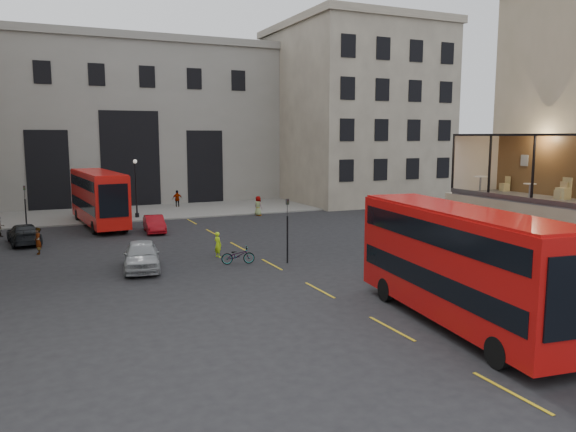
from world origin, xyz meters
name	(u,v)px	position (x,y,z in m)	size (l,w,h in m)	color
ground	(433,322)	(0.00, 0.00, 0.00)	(140.00, 140.00, 0.00)	black
host_frontage	(553,253)	(6.50, 0.00, 2.25)	(3.00, 11.00, 4.50)	#BEAD8E
cafe_floor	(556,202)	(6.50, 0.00, 4.55)	(3.00, 10.00, 0.10)	slate
gateway	(122,118)	(-5.00, 47.99, 9.39)	(35.00, 10.60, 18.00)	gray
building_right	(353,110)	(20.00, 39.97, 10.39)	(16.60, 18.60, 20.00)	#ADA28B
pavement_far	(130,212)	(-6.00, 38.00, 0.06)	(40.00, 12.00, 0.12)	slate
traffic_light_near	(287,222)	(-1.00, 12.00, 2.42)	(0.16, 0.20, 3.80)	black
traffic_light_far	(25,204)	(-15.00, 28.00, 2.42)	(0.16, 0.20, 3.80)	black
street_lamp_b	(136,192)	(-6.00, 34.00, 2.39)	(0.36, 0.36, 5.33)	black
bus_near	(459,260)	(0.62, -0.65, 2.60)	(4.05, 11.84, 4.63)	#B70E0C
bus_far	(99,196)	(-9.54, 30.90, 2.54)	(3.54, 11.52, 4.52)	red
car_a	(142,255)	(-9.08, 13.88, 0.81)	(1.91, 4.76, 1.62)	#A0A3A8
car_b	(154,224)	(-6.01, 25.96, 0.65)	(1.38, 3.96, 1.30)	maroon
car_c	(24,234)	(-15.15, 24.91, 0.69)	(1.95, 4.79, 1.39)	black
bicycle	(238,255)	(-3.71, 13.00, 0.51)	(0.67, 1.93, 1.02)	gray
cyclist	(218,245)	(-4.23, 15.26, 0.79)	(0.57, 0.38, 1.57)	#C8FF1A
pedestrian_a	(0,227)	(-16.83, 28.64, 0.76)	(0.74, 0.57, 1.52)	gray
pedestrian_b	(85,205)	(-9.97, 39.61, 0.83)	(1.07, 0.62, 1.66)	gray
pedestrian_c	(177,199)	(-0.89, 40.00, 0.92)	(1.08, 0.45, 1.84)	gray
pedestrian_d	(258,206)	(4.69, 31.28, 0.91)	(0.89, 0.58, 1.82)	gray
pedestrian_e	(38,241)	(-14.30, 20.78, 0.84)	(0.61, 0.40, 1.68)	gray
cafe_table_mid	(530,189)	(5.86, 0.90, 5.07)	(0.56, 0.56, 0.71)	beige
cafe_table_far	(480,182)	(5.77, 3.86, 5.16)	(0.67, 0.67, 0.84)	white
cafe_chair_b	(560,194)	(7.12, 0.33, 4.84)	(0.40, 0.40, 0.77)	tan
cafe_chair_c	(563,193)	(7.19, 0.23, 4.89)	(0.48, 0.48, 0.97)	tan
cafe_chair_d	(505,187)	(7.66, 4.13, 4.83)	(0.41, 0.41, 0.76)	tan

